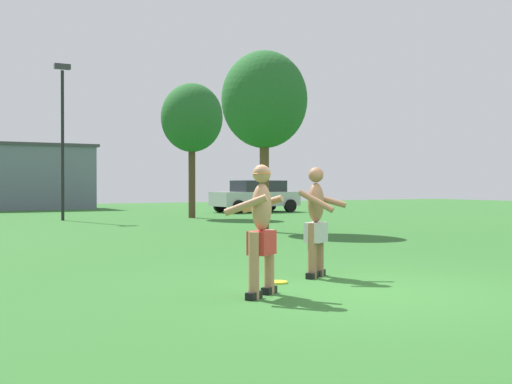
# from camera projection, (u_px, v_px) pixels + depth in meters

# --- Properties ---
(ground_plane) EXTENTS (80.00, 80.00, 0.00)m
(ground_plane) POSITION_uv_depth(u_px,v_px,m) (370.00, 293.00, 8.27)
(ground_plane) COLOR #2D6628
(player_with_cap) EXTENTS (0.80, 0.75, 1.64)m
(player_with_cap) POSITION_uv_depth(u_px,v_px,m) (261.00, 224.00, 8.00)
(player_with_cap) COLOR black
(player_with_cap) RESTS_ON ground_plane
(player_in_gray) EXTENTS (0.85, 0.74, 1.64)m
(player_in_gray) POSITION_uv_depth(u_px,v_px,m) (316.00, 219.00, 9.66)
(player_in_gray) COLOR black
(player_in_gray) RESTS_ON ground_plane
(frisbee) EXTENTS (0.28, 0.28, 0.03)m
(frisbee) POSITION_uv_depth(u_px,v_px,m) (278.00, 282.00, 9.09)
(frisbee) COLOR yellow
(frisbee) RESTS_ON ground_plane
(car_silver_mid_lot) EXTENTS (4.41, 2.25, 1.58)m
(car_silver_mid_lot) POSITION_uv_depth(u_px,v_px,m) (256.00, 196.00, 32.40)
(car_silver_mid_lot) COLOR silver
(car_silver_mid_lot) RESTS_ON ground_plane
(lamp_post) EXTENTS (0.60, 0.24, 6.00)m
(lamp_post) POSITION_uv_depth(u_px,v_px,m) (63.00, 125.00, 24.86)
(lamp_post) COLOR black
(lamp_post) RESTS_ON ground_plane
(outbuilding_behind_lot) EXTENTS (8.77, 4.35, 3.63)m
(outbuilding_behind_lot) POSITION_uv_depth(u_px,v_px,m) (11.00, 177.00, 35.94)
(outbuilding_behind_lot) COLOR slate
(outbuilding_behind_lot) RESTS_ON ground_plane
(tree_left_field) EXTENTS (2.55, 2.55, 5.57)m
(tree_left_field) POSITION_uv_depth(u_px,v_px,m) (192.00, 118.00, 26.81)
(tree_left_field) COLOR #4C3823
(tree_left_field) RESTS_ON ground_plane
(tree_right_field) EXTENTS (2.51, 2.51, 5.28)m
(tree_right_field) POSITION_uv_depth(u_px,v_px,m) (264.00, 100.00, 18.93)
(tree_right_field) COLOR brown
(tree_right_field) RESTS_ON ground_plane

